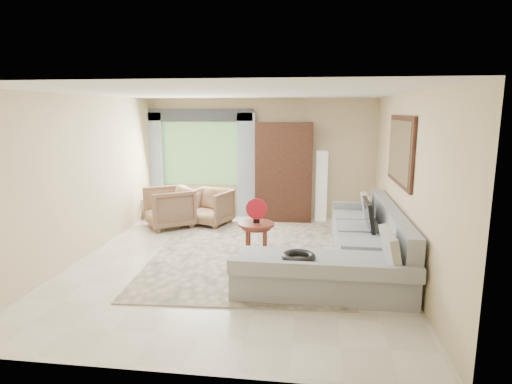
# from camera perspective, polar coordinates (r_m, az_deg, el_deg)

# --- Properties ---
(ground) EXTENTS (6.00, 6.00, 0.00)m
(ground) POSITION_cam_1_polar(r_m,az_deg,el_deg) (6.89, -2.47, -9.10)
(ground) COLOR silver
(ground) RESTS_ON ground
(area_rug) EXTENTS (3.22, 4.17, 0.02)m
(area_rug) POSITION_cam_1_polar(r_m,az_deg,el_deg) (7.18, -1.15, -8.19)
(area_rug) COLOR #C6B19D
(area_rug) RESTS_ON ground
(sectional_sofa) EXTENTS (2.30, 3.46, 0.90)m
(sectional_sofa) POSITION_cam_1_polar(r_m,az_deg,el_deg) (6.57, 12.88, -7.78)
(sectional_sofa) COLOR gray
(sectional_sofa) RESTS_ON ground
(tv_screen) EXTENTS (0.14, 0.74, 0.48)m
(tv_screen) POSITION_cam_1_polar(r_m,az_deg,el_deg) (7.00, 14.81, -2.99)
(tv_screen) COLOR black
(tv_screen) RESTS_ON sectional_sofa
(garden_hose) EXTENTS (0.43, 0.43, 0.09)m
(garden_hose) POSITION_cam_1_polar(r_m,az_deg,el_deg) (5.44, 5.71, -8.60)
(garden_hose) COLOR black
(garden_hose) RESTS_ON sectional_sofa
(coffee_table) EXTENTS (0.58, 0.58, 0.58)m
(coffee_table) POSITION_cam_1_polar(r_m,az_deg,el_deg) (6.92, 0.06, -6.35)
(coffee_table) COLOR #511C15
(coffee_table) RESTS_ON ground
(red_disc) EXTENTS (0.34, 0.03, 0.34)m
(red_disc) POSITION_cam_1_polar(r_m,az_deg,el_deg) (6.78, 0.06, -2.27)
(red_disc) COLOR maroon
(red_disc) RESTS_ON coffee_table
(armchair_left) EXTENTS (1.23, 1.22, 0.81)m
(armchair_left) POSITION_cam_1_polar(r_m,az_deg,el_deg) (8.86, -11.54, -2.04)
(armchair_left) COLOR brown
(armchair_left) RESTS_ON ground
(armchair_right) EXTENTS (1.01, 1.03, 0.74)m
(armchair_right) POSITION_cam_1_polar(r_m,az_deg,el_deg) (8.93, -6.21, -2.03)
(armchair_right) COLOR olive
(armchair_right) RESTS_ON ground
(potted_plant) EXTENTS (0.65, 0.61, 0.58)m
(potted_plant) POSITION_cam_1_polar(r_m,az_deg,el_deg) (9.66, -13.51, -1.77)
(potted_plant) COLOR #999999
(potted_plant) RESTS_ON ground
(armoire) EXTENTS (1.20, 0.55, 2.10)m
(armoire) POSITION_cam_1_polar(r_m,az_deg,el_deg) (9.21, 3.78, 2.72)
(armoire) COLOR black
(armoire) RESTS_ON ground
(floor_lamp) EXTENTS (0.24, 0.24, 1.50)m
(floor_lamp) POSITION_cam_1_polar(r_m,az_deg,el_deg) (9.30, 8.70, 0.82)
(floor_lamp) COLOR silver
(floor_lamp) RESTS_ON ground
(window) EXTENTS (1.80, 0.04, 1.40)m
(window) POSITION_cam_1_polar(r_m,az_deg,el_deg) (9.72, -7.39, 5.16)
(window) COLOR #669E59
(window) RESTS_ON wall_back
(curtain_left) EXTENTS (0.40, 0.08, 2.30)m
(curtain_left) POSITION_cam_1_polar(r_m,az_deg,el_deg) (9.98, -13.33, 3.66)
(curtain_left) COLOR #9EB7CC
(curtain_left) RESTS_ON ground
(curtain_right) EXTENTS (0.40, 0.08, 2.30)m
(curtain_right) POSITION_cam_1_polar(r_m,az_deg,el_deg) (9.45, -1.31, 3.56)
(curtain_right) COLOR #9EB7CC
(curtain_right) RESTS_ON ground
(valance) EXTENTS (2.40, 0.12, 0.26)m
(valance) POSITION_cam_1_polar(r_m,az_deg,el_deg) (9.61, -7.62, 10.17)
(valance) COLOR #1E232D
(valance) RESTS_ON wall_back
(wall_mirror) EXTENTS (0.05, 1.70, 1.05)m
(wall_mirror) POSITION_cam_1_polar(r_m,az_deg,el_deg) (6.89, 18.66, 5.27)
(wall_mirror) COLOR black
(wall_mirror) RESTS_ON wall_right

